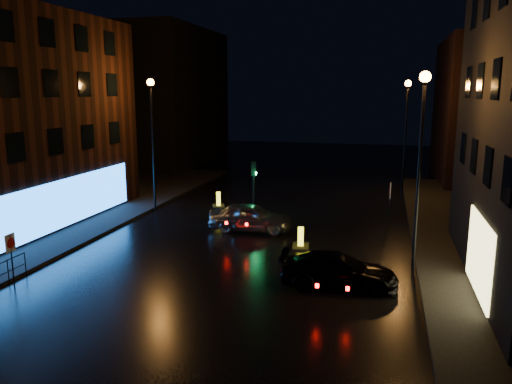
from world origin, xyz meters
TOP-DOWN VIEW (x-y plane):
  - ground at (0.00, 0.00)m, footprint 120.00×120.00m
  - pavement_left at (-14.00, 8.00)m, footprint 12.00×44.00m
  - building_far_left at (-16.00, 35.00)m, footprint 8.00×16.00m
  - building_far_right at (15.00, 32.00)m, footprint 8.00×14.00m
  - street_lamp_lfar at (-7.80, 14.00)m, footprint 0.44×0.44m
  - street_lamp_rnear at (7.80, 6.00)m, footprint 0.44×0.44m
  - street_lamp_rfar at (7.80, 22.00)m, footprint 0.44×0.44m
  - traffic_signal at (-1.20, 14.00)m, footprint 1.40×2.40m
  - silver_hatchback at (-0.60, 10.95)m, footprint 4.61×2.02m
  - dark_sedan at (4.88, 3.94)m, footprint 4.78×2.28m
  - bollard_near at (2.61, 8.58)m, footprint 0.93×1.28m
  - bollard_far at (-4.18, 16.03)m, footprint 1.15×1.36m
  - road_sign_left at (-7.53, 0.74)m, footprint 0.09×0.53m
  - road_sign_right at (6.85, 13.49)m, footprint 0.09×0.62m

SIDE VIEW (x-z plane):
  - ground at x=0.00m, z-range 0.00..0.00m
  - pavement_left at x=-14.00m, z-range 0.00..0.15m
  - bollard_far at x=-4.18m, z-range -0.29..0.73m
  - bollard_near at x=2.61m, z-range -0.29..0.75m
  - traffic_signal at x=-1.20m, z-range -1.22..2.23m
  - dark_sedan at x=4.88m, z-range 0.00..1.34m
  - silver_hatchback at x=-0.60m, z-range 0.00..1.54m
  - road_sign_left at x=-7.53m, z-range 0.54..2.71m
  - road_sign_right at x=6.85m, z-range 0.64..3.22m
  - street_lamp_lfar at x=-7.80m, z-range 1.38..9.75m
  - street_lamp_rnear at x=7.80m, z-range 1.38..9.75m
  - street_lamp_rfar at x=7.80m, z-range 1.38..9.75m
  - building_far_right at x=15.00m, z-range 0.00..12.00m
  - building_far_left at x=-16.00m, z-range 0.00..14.00m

